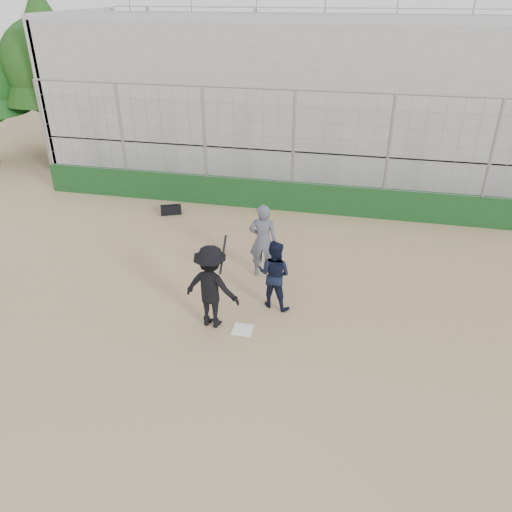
% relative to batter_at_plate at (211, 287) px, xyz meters
% --- Properties ---
extents(ground, '(90.00, 90.00, 0.00)m').
position_rel_batter_at_plate_xyz_m(ground, '(0.72, -0.11, -0.98)').
color(ground, olive).
rests_on(ground, ground).
extents(home_plate, '(0.44, 0.44, 0.02)m').
position_rel_batter_at_plate_xyz_m(home_plate, '(0.72, -0.11, -0.97)').
color(home_plate, white).
rests_on(home_plate, ground).
extents(backstop, '(18.10, 0.25, 4.04)m').
position_rel_batter_at_plate_xyz_m(backstop, '(0.72, 6.89, -0.03)').
color(backstop, '#113816').
rests_on(backstop, ground).
extents(bleachers, '(20.25, 6.70, 6.98)m').
position_rel_batter_at_plate_xyz_m(bleachers, '(0.72, 11.84, 1.94)').
color(bleachers, gray).
rests_on(bleachers, ground).
extents(tree_left, '(4.48, 4.48, 7.00)m').
position_rel_batter_at_plate_xyz_m(tree_left, '(-10.28, 10.89, 3.41)').
color(tree_left, '#372414').
rests_on(tree_left, ground).
extents(batter_at_plate, '(1.36, 0.91, 2.09)m').
position_rel_batter_at_plate_xyz_m(batter_at_plate, '(0.00, 0.00, 0.00)').
color(batter_at_plate, black).
rests_on(batter_at_plate, ground).
extents(catcher_crouched, '(1.00, 0.88, 1.18)m').
position_rel_batter_at_plate_xyz_m(catcher_crouched, '(1.22, 0.98, -0.39)').
color(catcher_crouched, black).
rests_on(catcher_crouched, ground).
extents(umpire, '(0.77, 0.53, 1.81)m').
position_rel_batter_at_plate_xyz_m(umpire, '(0.66, 2.40, -0.08)').
color(umpire, '#494F5D').
rests_on(umpire, ground).
extents(equipment_bag, '(0.74, 0.54, 0.33)m').
position_rel_batter_at_plate_xyz_m(equipment_bag, '(-3.20, 5.69, -0.84)').
color(equipment_bag, black).
rests_on(equipment_bag, ground).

